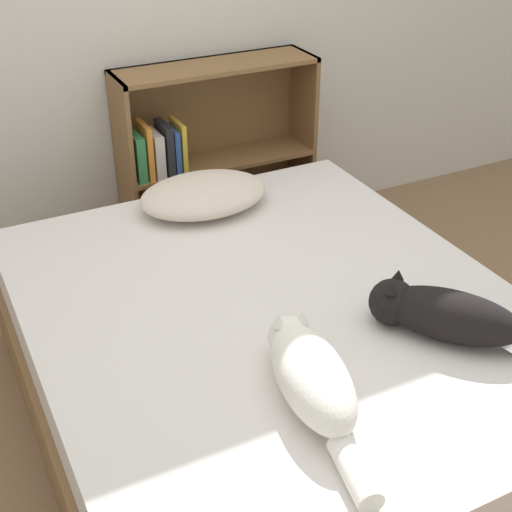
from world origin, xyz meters
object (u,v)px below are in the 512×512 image
pillow (204,194)px  bookshelf (207,155)px  cat_dark (443,314)px  bed (275,365)px  cat_light (311,375)px

pillow → bookshelf: bearing=65.9°
cat_dark → bed: bearing=6.5°
pillow → bed: bearing=-94.7°
bed → bookshelf: 1.29m
pillow → cat_light: cat_light is taller
pillow → cat_dark: size_ratio=0.98×
bookshelf → bed: bearing=-103.5°
cat_dark → bookshelf: 1.59m
cat_light → cat_dark: (0.48, 0.06, -0.00)m
bed → pillow: (0.06, 0.70, 0.31)m
cat_light → cat_dark: bearing=-72.1°
cat_light → cat_dark: cat_dark is taller
cat_dark → bookshelf: bookshelf is taller
cat_light → bookshelf: bookshelf is taller
pillow → cat_dark: 1.10m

